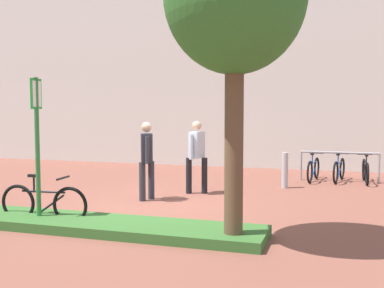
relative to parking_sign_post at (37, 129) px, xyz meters
name	(u,v)px	position (x,y,z in m)	size (l,w,h in m)	color
ground_plane	(153,206)	(1.28, 2.07, -1.66)	(60.00, 60.00, 0.00)	brown
building_facade	(231,22)	(1.28, 9.42, 3.34)	(28.00, 1.20, 10.00)	silver
planter_strip	(62,222)	(0.46, 0.00, -1.58)	(7.00, 1.10, 0.16)	#336028
parking_sign_post	(37,129)	(0.00, 0.00, 0.00)	(0.09, 0.36, 2.55)	#2D7238
bike_at_sign	(44,203)	(-0.02, 0.17, -1.31)	(1.68, 0.42, 0.86)	black
bike_rack_cluster	(339,169)	(4.98, 6.57, -1.31)	(2.11, 1.61, 0.83)	#99999E
bollard_steel	(285,170)	(3.66, 5.09, -1.21)	(0.16, 0.16, 0.90)	#ADADB2
person_shirt_blue	(197,152)	(1.75, 3.69, -0.68)	(0.49, 0.60, 1.72)	black
person_suited_dark	(147,156)	(0.94, 2.60, -0.68)	(0.39, 0.56, 1.72)	#2D2D38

